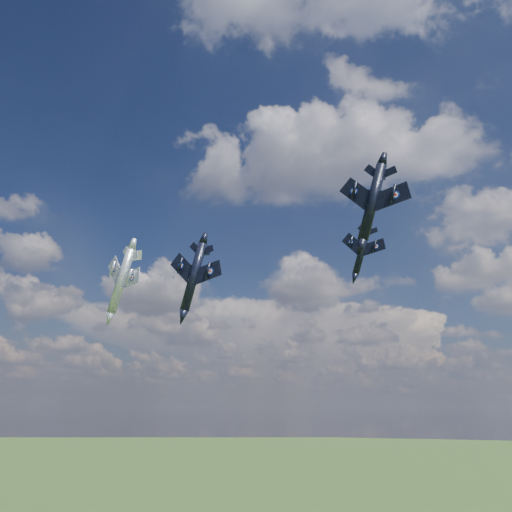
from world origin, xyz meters
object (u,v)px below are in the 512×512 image
(jet_right_navy, at_px, (372,202))
(jet_lead_navy, at_px, (194,276))
(jet_left_silver, at_px, (121,281))
(jet_high_navy, at_px, (362,250))

(jet_right_navy, bearing_deg, jet_lead_navy, 170.84)
(jet_lead_navy, relative_size, jet_left_silver, 0.92)
(jet_high_navy, bearing_deg, jet_right_navy, -66.76)
(jet_right_navy, xyz_separation_m, jet_high_navy, (-5.02, 33.59, 4.68))
(jet_lead_navy, relative_size, jet_right_navy, 1.14)
(jet_lead_navy, height_order, jet_high_navy, jet_high_navy)
(jet_high_navy, relative_size, jet_left_silver, 0.79)
(jet_high_navy, bearing_deg, jet_lead_navy, -122.66)
(jet_lead_navy, bearing_deg, jet_left_silver, 173.30)
(jet_high_navy, height_order, jet_left_silver, jet_high_navy)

